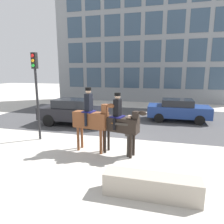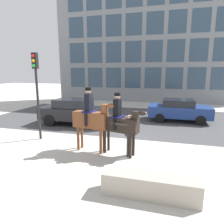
% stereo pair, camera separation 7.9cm
% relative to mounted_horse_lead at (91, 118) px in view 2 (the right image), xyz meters
% --- Properties ---
extents(ground_plane, '(80.00, 80.00, 0.00)m').
position_rel_mounted_horse_lead_xyz_m(ground_plane, '(0.50, 1.35, -1.39)').
color(ground_plane, beige).
extents(road_surface, '(19.43, 8.50, 0.01)m').
position_rel_mounted_horse_lead_xyz_m(road_surface, '(0.50, 6.10, -1.39)').
color(road_surface, '#444447').
rests_on(road_surface, ground_plane).
extents(office_building_facade, '(19.43, 0.33, 15.38)m').
position_rel_mounted_horse_lead_xyz_m(office_building_facade, '(0.50, 14.34, 6.31)').
color(office_building_facade, gray).
rests_on(office_building_facade, ground_plane).
extents(mounted_horse_lead, '(1.86, 0.65, 2.64)m').
position_rel_mounted_horse_lead_xyz_m(mounted_horse_lead, '(0.00, 0.00, 0.00)').
color(mounted_horse_lead, brown).
rests_on(mounted_horse_lead, ground_plane).
extents(mounted_horse_companion, '(1.94, 0.79, 2.47)m').
position_rel_mounted_horse_lead_xyz_m(mounted_horse_companion, '(1.21, -0.05, -0.10)').
color(mounted_horse_companion, black).
rests_on(mounted_horse_companion, ground_plane).
extents(pedestrian_bystander, '(0.85, 0.43, 1.65)m').
position_rel_mounted_horse_lead_xyz_m(pedestrian_bystander, '(1.58, -0.15, -0.42)').
color(pedestrian_bystander, '#332D28').
rests_on(pedestrian_bystander, ground_plane).
extents(street_car_near_lane, '(4.27, 1.81, 1.60)m').
position_rel_mounted_horse_lead_xyz_m(street_car_near_lane, '(-2.50, 3.72, -0.55)').
color(street_car_near_lane, black).
rests_on(street_car_near_lane, ground_plane).
extents(street_car_far_lane, '(3.95, 1.84, 1.46)m').
position_rel_mounted_horse_lead_xyz_m(street_car_far_lane, '(3.82, 6.30, -0.63)').
color(street_car_far_lane, navy).
rests_on(street_car_far_lane, ground_plane).
extents(traffic_light, '(0.24, 0.29, 4.11)m').
position_rel_mounted_horse_lead_xyz_m(traffic_light, '(-2.97, 0.75, 1.36)').
color(traffic_light, black).
rests_on(traffic_light, ground_plane).
extents(planter_ledge, '(2.53, 0.56, 0.61)m').
position_rel_mounted_horse_lead_xyz_m(planter_ledge, '(2.59, -2.57, -1.09)').
color(planter_ledge, '#ADA393').
rests_on(planter_ledge, ground_plane).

